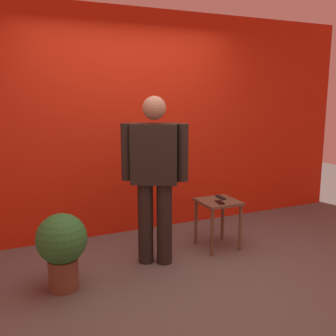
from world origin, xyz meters
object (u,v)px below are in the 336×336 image
object	(u,v)px
cell_phone	(220,202)
tv_remote	(221,197)
side_table	(218,210)
potted_plant	(62,245)
standing_person	(155,172)

from	to	relation	value
cell_phone	tv_remote	size ratio (longest dim) A/B	0.85
side_table	tv_remote	distance (m)	0.15
potted_plant	standing_person	bearing A→B (deg)	10.96
side_table	potted_plant	world-z (taller)	potted_plant
standing_person	side_table	distance (m)	0.94
standing_person	potted_plant	size ratio (longest dim) A/B	2.44
standing_person	side_table	size ratio (longest dim) A/B	3.09
cell_phone	standing_person	bearing A→B (deg)	-169.17
tv_remote	standing_person	bearing A→B (deg)	-167.71
standing_person	tv_remote	distance (m)	0.95
standing_person	tv_remote	xyz separation A→B (m)	(0.86, 0.14, -0.39)
standing_person	tv_remote	world-z (taller)	standing_person
side_table	potted_plant	bearing A→B (deg)	-171.47
side_table	cell_phone	xyz separation A→B (m)	(-0.04, -0.09, 0.11)
side_table	cell_phone	world-z (taller)	cell_phone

